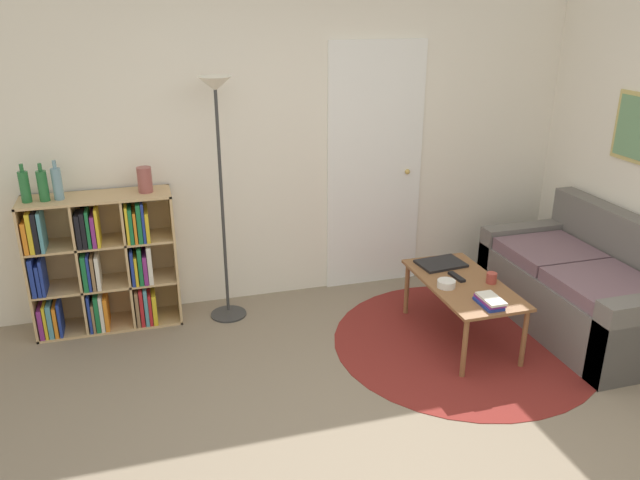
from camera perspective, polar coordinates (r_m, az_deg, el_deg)
ground_plane at (r=3.63m, az=7.30°, el=-19.51°), size 14.00×14.00×0.00m
wall_back at (r=5.04m, az=-2.01°, el=8.93°), size 7.68×0.11×2.60m
rug at (r=4.77m, az=12.97°, el=-9.03°), size 1.91×1.91×0.01m
bookshelf at (r=4.94m, az=-19.40°, el=-2.10°), size 1.05×0.34×1.04m
floor_lamp at (r=4.58m, az=-9.30°, el=9.20°), size 0.28×0.28×1.86m
couch at (r=5.16m, az=23.27°, el=-4.20°), size 0.84×1.58×0.86m
coffee_table at (r=4.63m, az=12.94°, el=-4.31°), size 0.53×1.02×0.45m
laptop at (r=4.87m, az=10.99°, el=-2.12°), size 0.37×0.28×0.02m
bowl at (r=4.50m, az=11.47°, el=-3.94°), size 0.13×0.13×0.05m
book_stack_on_table at (r=4.32m, az=15.26°, el=-5.41°), size 0.13×0.23×0.05m
cup at (r=4.64m, az=15.41°, el=-3.36°), size 0.07×0.07×0.08m
remote at (r=4.66m, az=12.38°, el=-3.31°), size 0.06×0.17×0.02m
bottle_left at (r=4.77m, az=-25.39°, el=4.46°), size 0.07×0.07×0.27m
bottle_middle at (r=4.75m, az=-24.01°, el=4.59°), size 0.07×0.07×0.27m
bottle_right at (r=4.74m, az=-22.89°, el=4.79°), size 0.07×0.07×0.28m
vase_on_shelf at (r=4.73m, az=-15.73°, el=5.33°), size 0.10×0.10×0.19m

